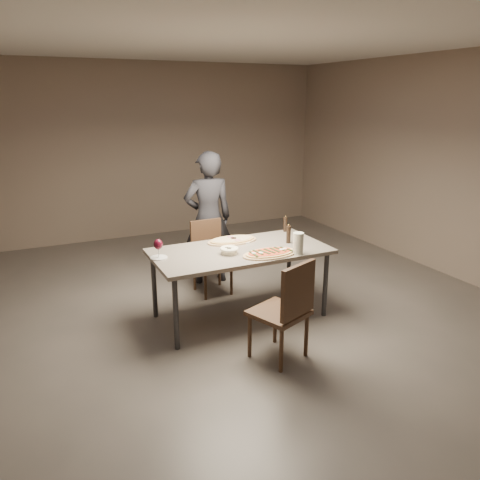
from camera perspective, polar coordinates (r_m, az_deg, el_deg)
name	(u,v)px	position (r m, az deg, el deg)	size (l,w,h in m)	color
room	(240,187)	(4.63, 0.00, 6.52)	(7.00, 7.00, 7.00)	#5D5650
dining_table	(240,255)	(4.81, 0.00, -1.79)	(1.80, 0.90, 0.75)	slate
zucchini_pizza	(270,253)	(4.63, 3.67, -1.60)	(0.58, 0.32, 0.05)	tan
ham_pizza	(232,240)	(5.04, -0.95, -0.02)	(0.56, 0.31, 0.04)	tan
bread_basket	(229,250)	(4.64, -1.32, -1.23)	(0.19, 0.19, 0.07)	#F1E9C3
oil_dish	(245,242)	(5.02, 0.59, -0.21)	(0.13, 0.13, 0.01)	white
pepper_mill_left	(285,224)	(5.43, 5.54, 1.93)	(0.05, 0.05, 0.19)	black
pepper_mill_right	(289,234)	(5.00, 5.94, 0.72)	(0.05, 0.05, 0.21)	black
carafe	(298,243)	(4.65, 7.11, -0.42)	(0.11, 0.11, 0.22)	silver
wine_glass	(158,245)	(4.55, -9.94, -0.61)	(0.09, 0.09, 0.19)	silver
side_plate	(159,258)	(4.60, -9.87, -2.13)	(0.17, 0.17, 0.01)	white
chair_near	(287,306)	(4.08, 5.73, -8.03)	(0.57, 0.57, 0.93)	#402A1B
chair_far	(210,252)	(5.57, -3.73, -1.50)	(0.42, 0.42, 0.86)	#402A1B
diner	(208,218)	(5.76, -3.89, 2.67)	(0.60, 0.39, 1.64)	black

